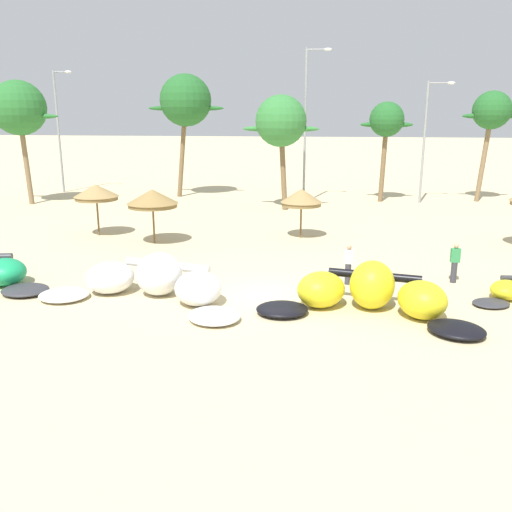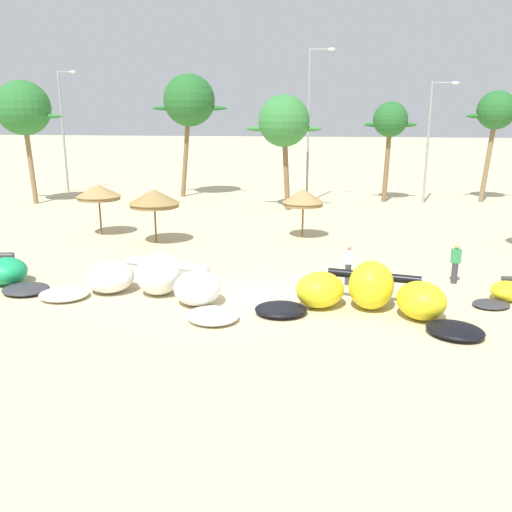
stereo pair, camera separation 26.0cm
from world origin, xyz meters
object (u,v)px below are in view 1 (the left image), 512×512
(beach_umbrella_middle, at_px, (152,198))
(person_near_kites, at_px, (348,264))
(palm_left_of_gap, at_px, (281,122))
(lamppost_west, at_px, (59,126))
(lamppost_east_center, at_px, (427,136))
(beach_umbrella_near_van, at_px, (96,192))
(palm_leftmost, at_px, (19,109))
(palm_center_right, at_px, (492,112))
(kite_left, at_px, (153,282))
(kite_left_of_center, at_px, (370,294))
(beach_umbrella_near_palms, at_px, (301,197))
(lamppost_west_center, at_px, (307,120))
(person_by_umbrellas, at_px, (455,263))
(palm_left, at_px, (186,101))
(palm_center_left, at_px, (387,121))

(beach_umbrella_middle, height_order, person_near_kites, beach_umbrella_middle)
(beach_umbrella_middle, relative_size, palm_left_of_gap, 0.36)
(lamppost_west, xyz_separation_m, lamppost_east_center, (29.12, -2.25, -0.53))
(beach_umbrella_near_van, bearing_deg, palm_left_of_gap, 45.12)
(palm_leftmost, height_order, palm_center_right, palm_leftmost)
(kite_left, bearing_deg, lamppost_east_center, 59.85)
(beach_umbrella_near_van, bearing_deg, lamppost_west, 121.00)
(kite_left_of_center, height_order, beach_umbrella_near_palms, beach_umbrella_near_palms)
(lamppost_west, bearing_deg, person_near_kites, -45.38)
(kite_left, distance_m, beach_umbrella_near_van, 11.74)
(palm_leftmost, bearing_deg, lamppost_east_center, 7.68)
(palm_left_of_gap, bearing_deg, kite_left, -99.46)
(kite_left_of_center, bearing_deg, lamppost_east_center, 76.40)
(palm_leftmost, bearing_deg, lamppost_west_center, 7.85)
(beach_umbrella_middle, distance_m, palm_left_of_gap, 12.78)
(beach_umbrella_near_palms, distance_m, person_by_umbrellas, 9.84)
(beach_umbrella_near_palms, bearing_deg, beach_umbrella_middle, -163.55)
(beach_umbrella_near_palms, distance_m, palm_center_right, 19.81)
(palm_left, height_order, lamppost_east_center, palm_left)
(person_near_kites, xyz_separation_m, lamppost_west_center, (-2.30, 19.69, 5.22))
(beach_umbrella_near_palms, bearing_deg, palm_center_left, 66.52)
(kite_left, xyz_separation_m, palm_left, (-4.56, 24.30, 6.79))
(person_near_kites, xyz_separation_m, lamppost_east_center, (6.38, 20.80, 4.10))
(kite_left, bearing_deg, person_by_umbrellas, 15.94)
(lamppost_west, bearing_deg, palm_leftmost, -89.19)
(person_near_kites, height_order, palm_left_of_gap, palm_left_of_gap)
(kite_left, bearing_deg, beach_umbrella_near_van, 121.89)
(kite_left_of_center, relative_size, palm_center_left, 1.04)
(person_near_kites, relative_size, lamppost_east_center, 0.19)
(beach_umbrella_middle, bearing_deg, palm_left_of_gap, 62.18)
(kite_left_of_center, height_order, beach_umbrella_middle, beach_umbrella_middle)
(palm_center_left, height_order, lamppost_west_center, lamppost_west_center)
(kite_left_of_center, bearing_deg, beach_umbrella_middle, 139.22)
(palm_left, bearing_deg, lamppost_west_center, -12.48)
(kite_left, height_order, kite_left_of_center, kite_left_of_center)
(kite_left_of_center, relative_size, palm_left_of_gap, 0.98)
(palm_leftmost, xyz_separation_m, lamppost_east_center, (29.04, 3.92, -1.90))
(kite_left_of_center, bearing_deg, palm_center_left, 83.21)
(palm_leftmost, height_order, palm_left, palm_left)
(beach_umbrella_middle, height_order, lamppost_west, lamppost_west)
(kite_left_of_center, xyz_separation_m, palm_center_right, (10.49, 25.13, 5.94))
(kite_left_of_center, relative_size, person_by_umbrellas, 4.70)
(palm_leftmost, bearing_deg, palm_center_right, 8.77)
(palm_left_of_gap, xyz_separation_m, lamppost_east_center, (10.35, 4.10, -1.03))
(palm_leftmost, height_order, lamppost_west_center, lamppost_west_center)
(person_near_kites, distance_m, palm_leftmost, 28.88)
(palm_left, distance_m, lamppost_east_center, 18.30)
(palm_leftmost, xyz_separation_m, palm_center_left, (26.15, 4.25, -0.89))
(beach_umbrella_near_palms, bearing_deg, palm_left_of_gap, 101.66)
(palm_left, relative_size, lamppost_east_center, 1.08)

